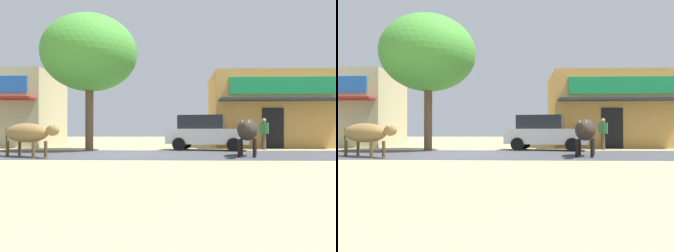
{
  "view_description": "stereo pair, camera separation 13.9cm",
  "coord_description": "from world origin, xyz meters",
  "views": [
    {
      "loc": [
        2.26,
        -12.94,
        0.9
      ],
      "look_at": [
        1.88,
        0.14,
        1.1
      ],
      "focal_mm": 35.98,
      "sensor_mm": 36.0,
      "label": 1
    },
    {
      "loc": [
        2.4,
        -12.93,
        0.9
      ],
      "look_at": [
        1.88,
        0.14,
        1.1
      ],
      "focal_mm": 35.98,
      "sensor_mm": 36.0,
      "label": 2
    }
  ],
  "objects": [
    {
      "name": "ground",
      "position": [
        0.0,
        0.0,
        0.0
      ],
      "size": [
        80.0,
        80.0,
        0.0
      ],
      "primitive_type": "plane",
      "color": "tan"
    },
    {
      "name": "asphalt_road",
      "position": [
        0.0,
        0.0,
        0.0
      ],
      "size": [
        72.0,
        5.35,
        0.0
      ],
      "primitive_type": "cube",
      "color": "#3E4046",
      "rests_on": "ground"
    },
    {
      "name": "cow_near_brown",
      "position": [
        -2.92,
        -1.49,
        0.83
      ],
      "size": [
        2.59,
        1.76,
        1.17
      ],
      "color": "olive",
      "rests_on": "ground"
    },
    {
      "name": "roadside_tree",
      "position": [
        -1.8,
        2.4,
        4.48
      ],
      "size": [
        4.39,
        4.39,
        6.25
      ],
      "color": "brown",
      "rests_on": "ground"
    },
    {
      "name": "pedestrian_by_shop",
      "position": [
        6.47,
        3.57,
        0.88
      ],
      "size": [
        0.47,
        0.61,
        1.52
      ],
      "color": "brown",
      "rests_on": "ground"
    },
    {
      "name": "cow_far_dark",
      "position": [
        4.75,
        -0.86,
        0.94
      ],
      "size": [
        1.18,
        2.55,
        1.34
      ],
      "color": "#2E2520",
      "rests_on": "ground"
    },
    {
      "name": "parked_hatchback_car",
      "position": [
        3.6,
        2.95,
        0.84
      ],
      "size": [
        4.03,
        2.41,
        1.64
      ],
      "color": "silver",
      "rests_on": "ground"
    },
    {
      "name": "storefront_left_cafe",
      "position": [
        -8.18,
        6.9,
        2.17
      ],
      "size": [
        6.16,
        5.53,
        4.32
      ],
      "color": "tan",
      "rests_on": "ground"
    },
    {
      "name": "storefront_right_club",
      "position": [
        7.68,
        6.9,
        2.09
      ],
      "size": [
        6.83,
        5.53,
        4.17
      ],
      "color": "#C48E46",
      "rests_on": "ground"
    }
  ]
}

